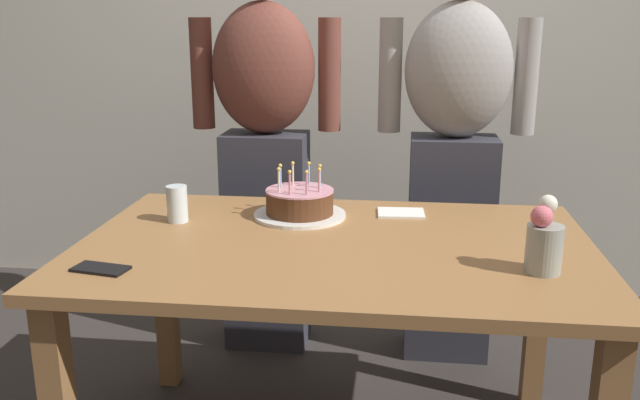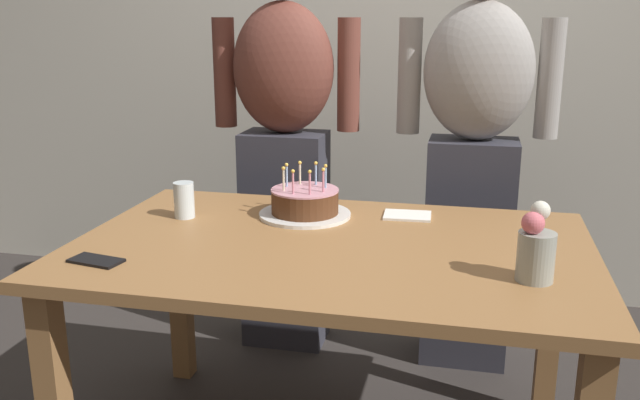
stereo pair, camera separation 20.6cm
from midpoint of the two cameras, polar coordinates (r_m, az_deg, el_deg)
The scene contains 9 objects.
back_wall at distance 3.42m, azimuth 2.21°, elevation 13.85°, with size 5.20×0.10×2.60m, color beige.
dining_table at distance 2.02m, azimuth -1.67°, elevation -6.23°, with size 1.50×0.96×0.74m.
birthday_cake at distance 2.23m, azimuth -4.36°, elevation -0.39°, with size 0.30×0.30×0.17m.
water_glass_near at distance 2.24m, azimuth -14.50°, elevation -0.35°, with size 0.07×0.07×0.12m, color silver.
cell_phone at distance 1.90m, azimuth -20.97°, elevation -5.47°, with size 0.14×0.07×0.01m, color black.
napkin_stack at distance 2.27m, azimuth 4.25°, elevation -1.13°, with size 0.15×0.12×0.01m, color white.
flower_vase at distance 1.80m, azimuth 15.22°, elevation -3.42°, with size 0.09×0.09×0.20m.
person_man_bearded at distance 2.79m, azimuth -6.75°, elevation 4.63°, with size 0.61×0.27×1.66m.
person_woman_cardigan at distance 2.71m, azimuth 9.09°, elevation 4.25°, with size 0.61×0.27×1.66m.
Camera 1 is at (0.18, -1.88, 1.38)m, focal length 38.12 mm.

